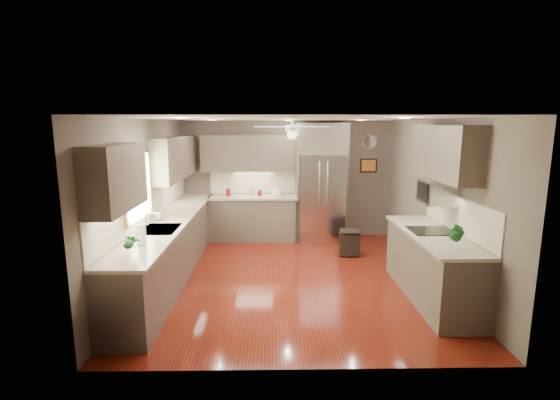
{
  "coord_description": "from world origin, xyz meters",
  "views": [
    {
      "loc": [
        -0.3,
        -6.17,
        2.41
      ],
      "look_at": [
        -0.18,
        0.6,
        1.15
      ],
      "focal_mm": 26.0,
      "sensor_mm": 36.0,
      "label": 1
    }
  ],
  "objects_px": {
    "canister_c": "(251,192)",
    "soap_bottle": "(159,215)",
    "paper_towel": "(141,234)",
    "refrigerator": "(321,184)",
    "potted_plant_right": "(458,234)",
    "microwave": "(437,192)",
    "canister_a": "(228,192)",
    "bowl": "(277,195)",
    "potted_plant_left": "(129,242)",
    "canister_d": "(260,193)",
    "stool": "(349,243)"
  },
  "relations": [
    {
      "from": "canister_d",
      "to": "stool",
      "type": "height_order",
      "value": "canister_d"
    },
    {
      "from": "canister_d",
      "to": "soap_bottle",
      "type": "height_order",
      "value": "soap_bottle"
    },
    {
      "from": "soap_bottle",
      "to": "paper_towel",
      "type": "relative_size",
      "value": 0.67
    },
    {
      "from": "canister_a",
      "to": "potted_plant_left",
      "type": "relative_size",
      "value": 0.49
    },
    {
      "from": "soap_bottle",
      "to": "potted_plant_left",
      "type": "height_order",
      "value": "potted_plant_left"
    },
    {
      "from": "potted_plant_left",
      "to": "microwave",
      "type": "distance_m",
      "value": 4.15
    },
    {
      "from": "microwave",
      "to": "refrigerator",
      "type": "bearing_deg",
      "value": 116.09
    },
    {
      "from": "canister_c",
      "to": "canister_d",
      "type": "relative_size",
      "value": 1.34
    },
    {
      "from": "canister_a",
      "to": "microwave",
      "type": "xyz_separation_m",
      "value": [
        3.26,
        -2.74,
        0.46
      ]
    },
    {
      "from": "potted_plant_left",
      "to": "refrigerator",
      "type": "bearing_deg",
      "value": 55.79
    },
    {
      "from": "microwave",
      "to": "potted_plant_right",
      "type": "bearing_deg",
      "value": -96.7
    },
    {
      "from": "paper_towel",
      "to": "microwave",
      "type": "bearing_deg",
      "value": 10.78
    },
    {
      "from": "canister_c",
      "to": "stool",
      "type": "bearing_deg",
      "value": -29.93
    },
    {
      "from": "potted_plant_right",
      "to": "microwave",
      "type": "distance_m",
      "value": 1.03
    },
    {
      "from": "canister_d",
      "to": "potted_plant_right",
      "type": "distance_m",
      "value": 4.46
    },
    {
      "from": "bowl",
      "to": "microwave",
      "type": "xyz_separation_m",
      "value": [
        2.25,
        -2.73,
        0.51
      ]
    },
    {
      "from": "potted_plant_left",
      "to": "refrigerator",
      "type": "relative_size",
      "value": 0.13
    },
    {
      "from": "canister_d",
      "to": "bowl",
      "type": "bearing_deg",
      "value": -1.19
    },
    {
      "from": "canister_a",
      "to": "canister_d",
      "type": "relative_size",
      "value": 1.26
    },
    {
      "from": "potted_plant_left",
      "to": "paper_towel",
      "type": "bearing_deg",
      "value": 89.14
    },
    {
      "from": "potted_plant_right",
      "to": "refrigerator",
      "type": "distance_m",
      "value": 3.86
    },
    {
      "from": "canister_c",
      "to": "stool",
      "type": "height_order",
      "value": "canister_c"
    },
    {
      "from": "bowl",
      "to": "stool",
      "type": "xyz_separation_m",
      "value": [
        1.35,
        -1.06,
        -0.73
      ]
    },
    {
      "from": "soap_bottle",
      "to": "potted_plant_right",
      "type": "relative_size",
      "value": 0.5
    },
    {
      "from": "potted_plant_left",
      "to": "paper_towel",
      "type": "relative_size",
      "value": 1.17
    },
    {
      "from": "canister_d",
      "to": "microwave",
      "type": "relative_size",
      "value": 0.23
    },
    {
      "from": "stool",
      "to": "potted_plant_left",
      "type": "bearing_deg",
      "value": -137.14
    },
    {
      "from": "canister_c",
      "to": "potted_plant_left",
      "type": "relative_size",
      "value": 0.52
    },
    {
      "from": "potted_plant_left",
      "to": "potted_plant_right",
      "type": "bearing_deg",
      "value": 3.18
    },
    {
      "from": "bowl",
      "to": "paper_towel",
      "type": "distance_m",
      "value": 3.88
    },
    {
      "from": "potted_plant_left",
      "to": "canister_a",
      "type": "bearing_deg",
      "value": 79.82
    },
    {
      "from": "soap_bottle",
      "to": "canister_c",
      "type": "bearing_deg",
      "value": 58.98
    },
    {
      "from": "canister_c",
      "to": "soap_bottle",
      "type": "height_order",
      "value": "soap_bottle"
    },
    {
      "from": "canister_a",
      "to": "canister_c",
      "type": "height_order",
      "value": "canister_c"
    },
    {
      "from": "canister_a",
      "to": "stool",
      "type": "distance_m",
      "value": 2.7
    },
    {
      "from": "canister_d",
      "to": "refrigerator",
      "type": "xyz_separation_m",
      "value": [
        1.28,
        -0.03,
        0.19
      ]
    },
    {
      "from": "bowl",
      "to": "paper_towel",
      "type": "relative_size",
      "value": 0.83
    },
    {
      "from": "canister_c",
      "to": "refrigerator",
      "type": "distance_m",
      "value": 1.47
    },
    {
      "from": "canister_a",
      "to": "soap_bottle",
      "type": "height_order",
      "value": "soap_bottle"
    },
    {
      "from": "canister_a",
      "to": "potted_plant_right",
      "type": "xyz_separation_m",
      "value": [
        3.15,
        -3.69,
        0.1
      ]
    },
    {
      "from": "canister_c",
      "to": "potted_plant_right",
      "type": "relative_size",
      "value": 0.46
    },
    {
      "from": "canister_a",
      "to": "paper_towel",
      "type": "xyz_separation_m",
      "value": [
        -0.7,
        -3.49,
        0.06
      ]
    },
    {
      "from": "bowl",
      "to": "canister_c",
      "type": "bearing_deg",
      "value": 177.8
    },
    {
      "from": "canister_a",
      "to": "microwave",
      "type": "relative_size",
      "value": 0.29
    },
    {
      "from": "potted_plant_right",
      "to": "bowl",
      "type": "bearing_deg",
      "value": 120.15
    },
    {
      "from": "refrigerator",
      "to": "potted_plant_right",
      "type": "bearing_deg",
      "value": -71.68
    },
    {
      "from": "soap_bottle",
      "to": "stool",
      "type": "xyz_separation_m",
      "value": [
        3.2,
        1.11,
        -0.79
      ]
    },
    {
      "from": "canister_a",
      "to": "paper_towel",
      "type": "height_order",
      "value": "paper_towel"
    },
    {
      "from": "soap_bottle",
      "to": "microwave",
      "type": "xyz_separation_m",
      "value": [
        4.11,
        -0.55,
        0.45
      ]
    },
    {
      "from": "soap_bottle",
      "to": "canister_d",
      "type": "bearing_deg",
      "value": 55.54
    }
  ]
}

